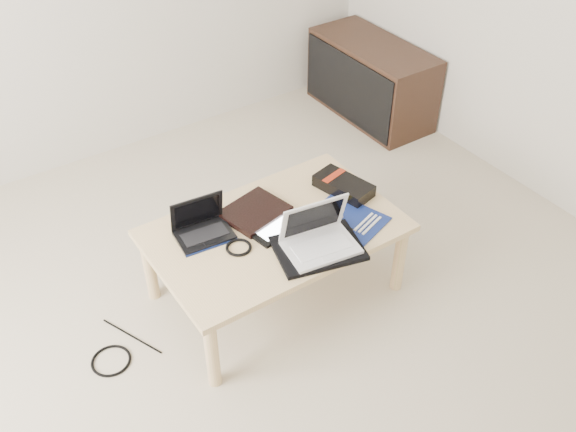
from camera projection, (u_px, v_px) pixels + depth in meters
ground at (262, 375)px, 2.72m from camera, size 4.00×4.00×0.00m
coffee_table at (275, 236)px, 2.88m from camera, size 1.10×0.70×0.40m
media_cabinet at (370, 80)px, 4.26m from camera, size 0.41×0.90×0.50m
book at (255, 212)px, 2.92m from camera, size 0.32×0.28×0.03m
netbook at (202, 227)px, 2.79m from camera, size 0.26×0.20×0.18m
tablet at (273, 223)px, 2.86m from camera, size 0.30×0.25×0.01m
remote at (291, 217)px, 2.89m from camera, size 0.09×0.21×0.02m
neoprene_sleeve at (318, 248)px, 2.73m from camera, size 0.42×0.35×0.02m
white_laptop at (318, 237)px, 2.70m from camera, size 0.33×0.25×0.21m
motherboard at (347, 219)px, 2.89m from camera, size 0.35×0.39×0.01m
gpu_box at (344, 186)px, 3.04m from camera, size 0.20×0.30×0.06m
cable_coil at (239, 247)px, 2.74m from camera, size 0.14×0.14×0.01m
floor_cable_coil at (111, 361)px, 2.77m from camera, size 0.18×0.18×0.01m
floor_cable_trail at (132, 336)px, 2.88m from camera, size 0.15×0.32×0.01m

